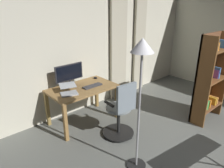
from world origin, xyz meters
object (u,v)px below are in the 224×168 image
(computer_keyboard, at_px, (92,86))
(laptop, at_px, (69,90))
(desk, at_px, (83,92))
(office_chair, at_px, (121,112))
(floor_lamp, at_px, (141,67))
(bookshelf, at_px, (209,79))
(computer_monitor, at_px, (69,73))
(computer_mouse, at_px, (95,78))

(computer_keyboard, bearing_deg, laptop, -3.30)
(desk, distance_m, office_chair, 0.89)
(desk, xyz_separation_m, laptop, (0.33, 0.06, 0.15))
(computer_keyboard, bearing_deg, floor_lamp, 77.39)
(bookshelf, bearing_deg, floor_lamp, 0.46)
(computer_keyboard, bearing_deg, office_chair, 91.26)
(office_chair, relative_size, laptop, 2.56)
(office_chair, height_order, computer_monitor, computer_monitor)
(desk, relative_size, computer_monitor, 2.17)
(computer_monitor, distance_m, floor_lamp, 1.87)
(office_chair, relative_size, bookshelf, 0.60)
(computer_keyboard, xyz_separation_m, laptop, (0.50, -0.03, 0.04))
(laptop, bearing_deg, office_chair, 143.01)
(computer_keyboard, relative_size, floor_lamp, 0.21)
(computer_keyboard, xyz_separation_m, floor_lamp, (0.32, 1.45, 0.77))
(computer_keyboard, distance_m, computer_mouse, 0.44)
(computer_monitor, height_order, computer_mouse, computer_monitor)
(office_chair, height_order, floor_lamp, floor_lamp)
(desk, bearing_deg, computer_monitor, -66.43)
(desk, xyz_separation_m, bookshelf, (-1.90, 1.52, 0.22))
(floor_lamp, bearing_deg, computer_keyboard, -102.61)
(desk, distance_m, bookshelf, 2.45)
(laptop, xyz_separation_m, computer_mouse, (-0.82, -0.29, -0.04))
(computer_mouse, bearing_deg, laptop, 19.36)
(computer_mouse, distance_m, floor_lamp, 2.02)
(desk, relative_size, floor_lamp, 0.68)
(computer_mouse, xyz_separation_m, bookshelf, (-1.42, 1.74, 0.11))
(laptop, relative_size, computer_mouse, 4.04)
(computer_monitor, distance_m, laptop, 0.43)
(desk, height_order, bookshelf, bookshelf)
(computer_monitor, xyz_separation_m, computer_mouse, (-0.60, 0.03, -0.23))
(computer_keyboard, distance_m, bookshelf, 2.25)
(bookshelf, bearing_deg, desk, -38.67)
(computer_keyboard, bearing_deg, bookshelf, 140.42)
(computer_mouse, xyz_separation_m, floor_lamp, (0.64, 1.76, 0.76))
(bookshelf, relative_size, floor_lamp, 0.92)
(office_chair, bearing_deg, computer_mouse, 80.33)
(computer_keyboard, height_order, floor_lamp, floor_lamp)
(desk, relative_size, computer_mouse, 12.55)
(desk, distance_m, laptop, 0.37)
(office_chair, distance_m, laptop, 0.99)
(computer_mouse, relative_size, bookshelf, 0.06)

